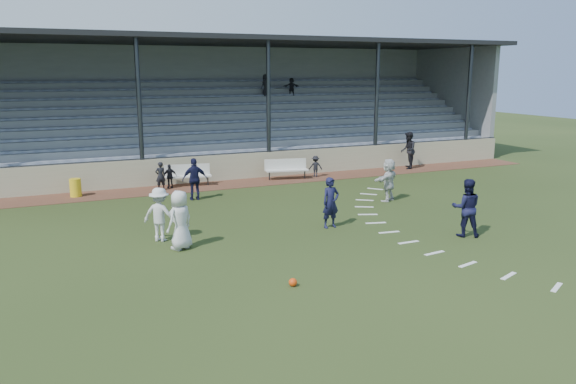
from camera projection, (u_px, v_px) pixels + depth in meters
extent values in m
plane|color=#283616|center=(324.00, 255.00, 15.68)|extent=(90.00, 90.00, 0.00)
cube|color=#532F21|center=(216.00, 185.00, 25.08)|extent=(34.00, 2.00, 0.02)
cube|color=tan|center=(209.00, 169.00, 25.89)|extent=(34.00, 0.18, 1.20)
cube|color=beige|center=(188.00, 177.00, 24.78)|extent=(2.04, 0.72, 0.06)
cube|color=beige|center=(187.00, 170.00, 24.92)|extent=(1.98, 0.39, 0.54)
cylinder|color=#2C2F33|center=(169.00, 183.00, 24.62)|extent=(0.06, 0.06, 0.40)
cylinder|color=#2C2F33|center=(208.00, 181.00, 25.03)|extent=(0.06, 0.06, 0.40)
cube|color=beige|center=(287.00, 170.00, 26.29)|extent=(2.04, 0.79, 0.06)
cube|color=beige|center=(285.00, 165.00, 26.43)|extent=(1.97, 0.45, 0.54)
cylinder|color=#2C2F33|center=(269.00, 176.00, 26.16)|extent=(0.06, 0.06, 0.40)
cylinder|color=#2C2F33|center=(305.00, 175.00, 26.51)|extent=(0.06, 0.06, 0.40)
cylinder|color=yellow|center=(76.00, 188.00, 22.77)|extent=(0.46, 0.46, 0.73)
sphere|color=#E0410D|center=(293.00, 282.00, 13.37)|extent=(0.20, 0.20, 0.20)
imported|color=silver|center=(180.00, 220.00, 16.03)|extent=(1.00, 0.89, 1.72)
imported|color=#131434|center=(331.00, 203.00, 18.24)|extent=(0.64, 0.44, 1.67)
imported|color=#131434|center=(466.00, 208.00, 17.26)|extent=(1.11, 1.03, 1.81)
imported|color=silver|center=(160.00, 215.00, 16.80)|extent=(1.21, 1.11, 1.63)
imported|color=#131434|center=(195.00, 179.00, 22.16)|extent=(1.01, 0.49, 1.67)
imported|color=silver|center=(388.00, 180.00, 21.99)|extent=(1.60, 1.21, 1.68)
imported|color=black|center=(408.00, 150.00, 29.13)|extent=(1.12, 1.18, 1.92)
imported|color=black|center=(160.00, 176.00, 23.94)|extent=(0.48, 0.34, 1.22)
imported|color=black|center=(170.00, 176.00, 24.36)|extent=(0.63, 0.31, 1.04)
imported|color=black|center=(315.00, 166.00, 26.94)|extent=(0.74, 0.54, 1.02)
cube|color=gray|center=(206.00, 167.00, 26.38)|extent=(34.00, 0.80, 1.20)
cube|color=gray|center=(205.00, 153.00, 26.33)|extent=(33.00, 0.28, 0.10)
cube|color=gray|center=(202.00, 160.00, 27.06)|extent=(34.00, 0.80, 1.60)
cube|color=gray|center=(200.00, 142.00, 26.96)|extent=(33.00, 0.28, 0.10)
cube|color=gray|center=(197.00, 154.00, 27.73)|extent=(34.00, 0.80, 2.00)
cube|color=gray|center=(196.00, 132.00, 27.60)|extent=(33.00, 0.28, 0.10)
cube|color=gray|center=(193.00, 148.00, 28.40)|extent=(34.00, 0.80, 2.40)
cube|color=gray|center=(192.00, 123.00, 28.23)|extent=(33.00, 0.28, 0.10)
cube|color=gray|center=(189.00, 142.00, 29.08)|extent=(34.00, 0.80, 2.80)
cube|color=gray|center=(188.00, 114.00, 28.86)|extent=(33.00, 0.28, 0.10)
cube|color=gray|center=(185.00, 137.00, 29.75)|extent=(34.00, 0.80, 3.20)
cube|color=gray|center=(184.00, 105.00, 29.49)|extent=(33.00, 0.28, 0.10)
cube|color=gray|center=(182.00, 131.00, 30.42)|extent=(34.00, 0.80, 3.60)
cube|color=gray|center=(180.00, 97.00, 30.12)|extent=(33.00, 0.28, 0.10)
cube|color=gray|center=(178.00, 126.00, 31.10)|extent=(34.00, 0.80, 4.00)
cube|color=gray|center=(176.00, 89.00, 30.75)|extent=(33.00, 0.28, 0.10)
cube|color=gray|center=(175.00, 122.00, 31.77)|extent=(34.00, 0.80, 4.40)
cube|color=gray|center=(173.00, 81.00, 31.38)|extent=(33.00, 0.28, 0.10)
cube|color=gray|center=(172.00, 103.00, 32.09)|extent=(34.00, 0.40, 6.40)
cube|color=gray|center=(449.00, 100.00, 35.48)|extent=(0.30, 7.80, 6.40)
cube|color=black|center=(186.00, 40.00, 27.90)|extent=(34.60, 9.00, 0.22)
cylinder|color=#2C2F33|center=(140.00, 113.00, 24.24)|extent=(0.20, 0.20, 6.50)
cylinder|color=#2C2F33|center=(269.00, 109.00, 26.59)|extent=(0.20, 0.20, 6.50)
cylinder|color=#2C2F33|center=(376.00, 106.00, 28.95)|extent=(0.20, 0.20, 6.50)
cylinder|color=#2C2F33|center=(468.00, 103.00, 31.30)|extent=(0.20, 0.20, 6.50)
cylinder|color=#2C2F33|center=(209.00, 155.00, 25.75)|extent=(34.00, 0.05, 0.05)
imported|color=black|center=(266.00, 85.00, 31.88)|extent=(0.70, 0.56, 1.24)
imported|color=black|center=(291.00, 87.00, 32.54)|extent=(0.98, 0.43, 1.02)
cube|color=white|center=(375.00, 189.00, 24.35)|extent=(0.54, 0.61, 0.01)
cube|color=white|center=(369.00, 194.00, 23.33)|extent=(0.59, 0.56, 0.01)
cube|color=white|center=(365.00, 200.00, 22.25)|extent=(0.64, 0.51, 0.01)
cube|color=white|center=(364.00, 207.00, 21.15)|extent=(0.67, 0.44, 0.01)
cube|color=white|center=(368.00, 214.00, 20.04)|extent=(0.70, 0.37, 0.01)
cube|color=white|center=(376.00, 223.00, 18.93)|extent=(0.71, 0.29, 0.01)
cube|color=white|center=(389.00, 232.00, 17.84)|extent=(0.71, 0.21, 0.01)
cube|color=white|center=(408.00, 242.00, 16.80)|extent=(0.70, 0.12, 0.01)
cube|color=white|center=(435.00, 253.00, 15.81)|extent=(0.71, 0.21, 0.01)
cube|color=white|center=(468.00, 264.00, 14.89)|extent=(0.71, 0.29, 0.01)
cube|color=white|center=(509.00, 276.00, 14.05)|extent=(0.70, 0.37, 0.01)
cube|color=white|center=(557.00, 287.00, 13.32)|extent=(0.67, 0.44, 0.01)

